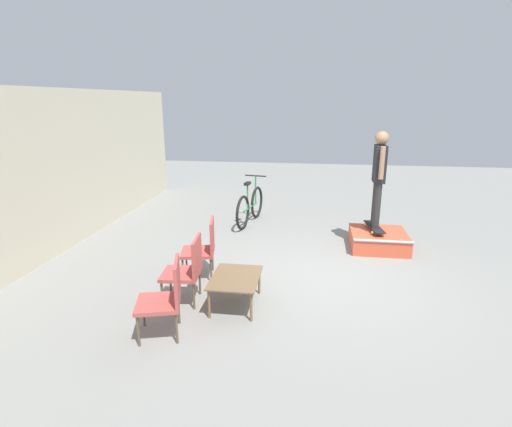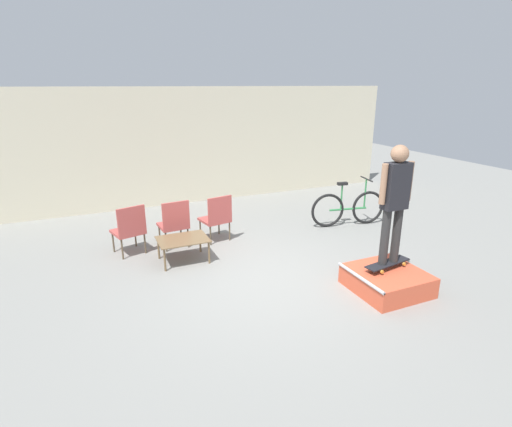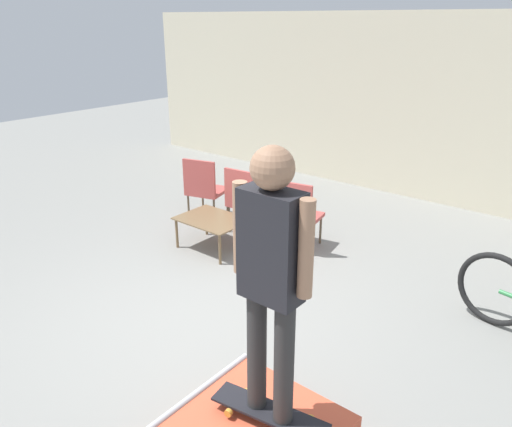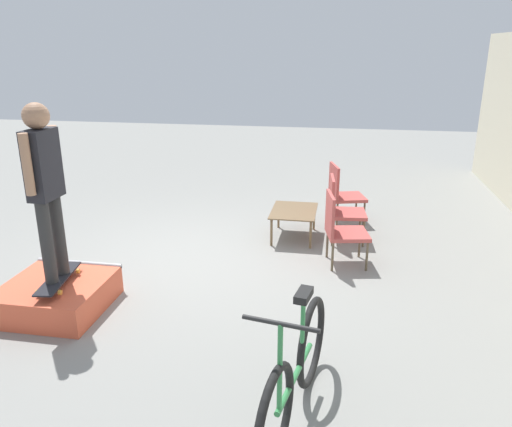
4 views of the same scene
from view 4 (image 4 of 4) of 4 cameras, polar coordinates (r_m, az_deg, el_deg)
name	(u,v)px [view 4 (image 4 of 4)]	position (r m, az deg, el deg)	size (l,w,h in m)	color
ground_plane	(194,260)	(6.80, -7.06, -5.34)	(24.00, 24.00, 0.00)	gray
skate_ramp_box	(57,296)	(5.92, -21.79, -8.70)	(1.08, 1.05, 0.34)	#DB5638
skateboard_on_ramp	(58,278)	(5.73, -21.66, -6.92)	(0.84, 0.34, 0.07)	black
person_skater	(44,178)	(5.37, -23.03, 3.75)	(0.57, 0.26, 1.82)	#2D2D2D
coffee_table	(294,213)	(7.44, 4.36, 0.05)	(0.88, 0.66, 0.43)	brown
patio_chair_left	(342,191)	(8.16, 9.80, 2.52)	(0.64, 0.64, 0.96)	brown
patio_chair_center	(341,207)	(7.36, 9.70, 0.77)	(0.56, 0.56, 0.96)	brown
patio_chair_right	(340,227)	(6.55, 9.61, -1.48)	(0.61, 0.61, 0.96)	brown
bicycle	(295,374)	(3.94, 4.49, -17.81)	(1.73, 0.52, 1.07)	black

